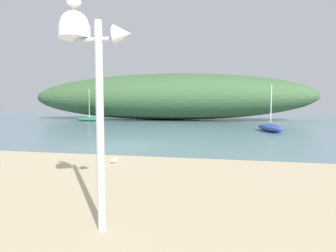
% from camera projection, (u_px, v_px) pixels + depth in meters
% --- Properties ---
extents(ground_plane, '(120.00, 120.00, 0.00)m').
position_uv_depth(ground_plane, '(120.00, 146.00, 14.07)').
color(ground_plane, slate).
extents(distant_hill, '(43.35, 12.77, 6.92)m').
position_uv_depth(distant_hill, '(165.00, 97.00, 40.59)').
color(distant_hill, '#3D6038').
rests_on(distant_hill, ground).
extents(mast_structure, '(1.13, 0.47, 3.35)m').
position_uv_depth(mast_structure, '(86.00, 53.00, 3.99)').
color(mast_structure, silver).
rests_on(mast_structure, beach_sand).
extents(seagull_on_radar, '(0.32, 0.12, 0.23)m').
position_uv_depth(seagull_on_radar, '(73.00, 2.00, 3.97)').
color(seagull_on_radar, orange).
rests_on(seagull_on_radar, mast_structure).
extents(sailboat_mid_channel, '(2.23, 3.82, 3.84)m').
position_uv_depth(sailboat_mid_channel, '(270.00, 128.00, 21.90)').
color(sailboat_mid_channel, '#2D4C9E').
rests_on(sailboat_mid_channel, ground).
extents(sailboat_near_shore, '(4.08, 1.60, 4.42)m').
position_uv_depth(sailboat_near_shore, '(90.00, 119.00, 36.81)').
color(sailboat_near_shore, '#287A4C').
rests_on(sailboat_near_shore, ground).
extents(seagull_near_waterline, '(0.28, 0.19, 0.21)m').
position_uv_depth(seagull_near_waterline, '(115.00, 160.00, 8.86)').
color(seagull_near_waterline, orange).
rests_on(seagull_near_waterline, beach_sand).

